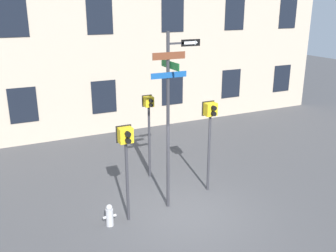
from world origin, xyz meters
TOP-DOWN VIEW (x-y plane):
  - ground_plane at (0.00, 0.00)m, footprint 60.00×60.00m
  - street_sign_pole at (-0.17, 0.66)m, footprint 1.45×1.04m
  - pedestrian_signal_left at (-1.54, 0.47)m, footprint 0.42×0.40m
  - pedestrian_signal_right at (1.36, 1.04)m, footprint 0.42×0.40m
  - pedestrian_signal_across at (0.06, 2.75)m, footprint 0.35×0.40m
  - fire_hydrant at (-2.09, 0.42)m, footprint 0.36×0.20m

SIDE VIEW (x-z plane):
  - ground_plane at x=0.00m, z-range 0.00..0.00m
  - fire_hydrant at x=-2.09m, z-range -0.01..0.62m
  - pedestrian_signal_left at x=-1.54m, z-range 0.80..3.51m
  - pedestrian_signal_across at x=0.06m, z-range 0.75..3.61m
  - pedestrian_signal_right at x=1.36m, z-range 0.85..3.75m
  - street_sign_pole at x=-0.17m, z-range 0.53..5.56m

